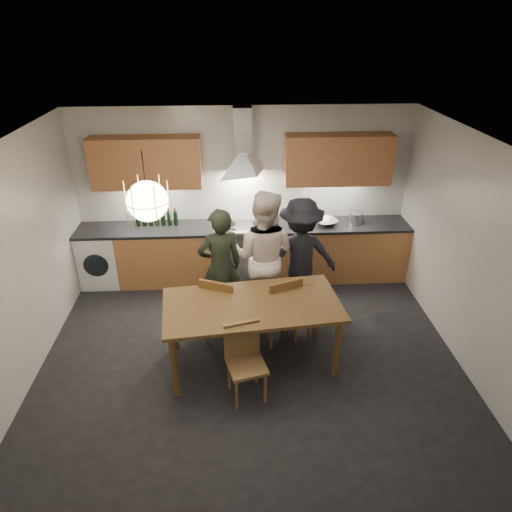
{
  "coord_description": "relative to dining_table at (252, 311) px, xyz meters",
  "views": [
    {
      "loc": [
        -0.18,
        -4.33,
        3.7
      ],
      "look_at": [
        0.09,
        0.4,
        1.2
      ],
      "focal_mm": 32.0,
      "sensor_mm": 36.0,
      "label": 1
    }
  ],
  "objects": [
    {
      "name": "ground",
      "position": [
        -0.02,
        0.05,
        -0.74
      ],
      "size": [
        5.0,
        5.0,
        0.0
      ],
      "primitive_type": "plane",
      "color": "black",
      "rests_on": "ground"
    },
    {
      "name": "room_shell",
      "position": [
        -0.02,
        0.05,
        0.97
      ],
      "size": [
        5.02,
        4.52,
        2.61
      ],
      "color": "white",
      "rests_on": "ground"
    },
    {
      "name": "counter_run",
      "position": [
        0.01,
        2.0,
        -0.29
      ],
      "size": [
        5.0,
        0.62,
        0.9
      ],
      "color": "tan",
      "rests_on": "ground"
    },
    {
      "name": "range_stove",
      "position": [
        -0.02,
        2.0,
        -0.3
      ],
      "size": [
        0.9,
        0.6,
        0.92
      ],
      "color": "silver",
      "rests_on": "ground"
    },
    {
      "name": "wall_fixtures",
      "position": [
        -0.02,
        2.12,
        1.13
      ],
      "size": [
        4.3,
        0.54,
        1.1
      ],
      "color": "#C47C4B",
      "rests_on": "ground"
    },
    {
      "name": "pendant_lamp",
      "position": [
        -1.02,
        -0.05,
        1.36
      ],
      "size": [
        0.43,
        0.43,
        0.7
      ],
      "color": "black",
      "rests_on": "ground"
    },
    {
      "name": "dining_table",
      "position": [
        0.0,
        0.0,
        0.0
      ],
      "size": [
        2.08,
        1.2,
        0.84
      ],
      "rotation": [
        0.0,
        0.0,
        0.11
      ],
      "color": "brown",
      "rests_on": "ground"
    },
    {
      "name": "chair_back_left",
      "position": [
        -0.37,
        0.41,
        -0.2
      ],
      "size": [
        0.56,
        0.56,
        0.94
      ],
      "rotation": [
        0.0,
        0.0,
        2.75
      ],
      "color": "brown",
      "rests_on": "ground"
    },
    {
      "name": "chair_back_mid",
      "position": [
        0.38,
        0.37,
        -0.2
      ],
      "size": [
        0.55,
        0.55,
        0.95
      ],
      "rotation": [
        0.0,
        0.0,
        3.51
      ],
      "color": "brown",
      "rests_on": "ground"
    },
    {
      "name": "chair_back_right",
      "position": [
        0.6,
        0.48,
        -0.26
      ],
      "size": [
        0.44,
        0.44,
        0.84
      ],
      "rotation": [
        0.0,
        0.0,
        2.97
      ],
      "color": "brown",
      "rests_on": "ground"
    },
    {
      "name": "chair_front",
      "position": [
        -0.11,
        -0.48,
        -0.24
      ],
      "size": [
        0.47,
        0.47,
        0.86
      ],
      "rotation": [
        0.0,
        0.0,
        0.25
      ],
      "color": "brown",
      "rests_on": "ground"
    },
    {
      "name": "person_left",
      "position": [
        -0.37,
        0.93,
        0.07
      ],
      "size": [
        0.67,
        0.53,
        1.61
      ],
      "primitive_type": "imported",
      "rotation": [
        0.0,
        0.0,
        3.41
      ],
      "color": "black",
      "rests_on": "ground"
    },
    {
      "name": "person_mid",
      "position": [
        0.2,
        1.01,
        0.16
      ],
      "size": [
        1.06,
        0.94,
        1.8
      ],
      "primitive_type": "imported",
      "rotation": [
        0.0,
        0.0,
        2.79
      ],
      "color": "beige",
      "rests_on": "ground"
    },
    {
      "name": "person_right",
      "position": [
        0.71,
        1.15,
        0.08
      ],
      "size": [
        1.11,
        0.71,
        1.63
      ],
      "primitive_type": "imported",
      "rotation": [
        0.0,
        0.0,
        3.25
      ],
      "color": "black",
      "rests_on": "ground"
    },
    {
      "name": "mixing_bowl",
      "position": [
        1.22,
        1.98,
        0.2
      ],
      "size": [
        0.43,
        0.43,
        0.08
      ],
      "primitive_type": "imported",
      "rotation": [
        0.0,
        0.0,
        0.37
      ],
      "color": "#B9B9BD",
      "rests_on": "counter_run"
    },
    {
      "name": "stock_pot",
      "position": [
        1.69,
        2.04,
        0.24
      ],
      "size": [
        0.28,
        0.28,
        0.15
      ],
      "primitive_type": "cylinder",
      "rotation": [
        0.0,
        0.0,
        -0.36
      ],
      "color": "silver",
      "rests_on": "counter_run"
    },
    {
      "name": "wine_bottles",
      "position": [
        -1.33,
        2.1,
        0.29
      ],
      "size": [
        0.63,
        0.06,
        0.26
      ],
      "color": "black",
      "rests_on": "counter_run"
    }
  ]
}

